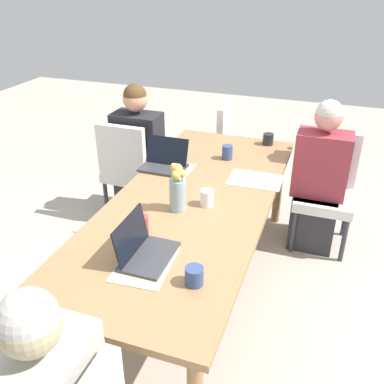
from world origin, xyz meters
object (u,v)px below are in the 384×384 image
person_far_left_near (318,185)px  flower_vase (177,189)px  chair_near_left_mid (129,166)px  person_near_left_mid (139,161)px  dining_table (192,208)px  chair_far_left_near (326,185)px  laptop_near_left_mid (165,162)px  coffee_mug_centre_left (268,139)px  chair_head_left_right_near (237,146)px  coffee_mug_near_right (194,276)px  coffee_mug_near_left (227,152)px  coffee_mug_far_left (207,198)px  coffee_mug_centre_right (142,224)px  laptop_head_right_left_far (143,250)px

person_far_left_near → flower_vase: (1.03, -0.76, 0.34)m
person_far_left_near → flower_vase: bearing=-36.6°
chair_near_left_mid → person_near_left_mid: size_ratio=0.75×
person_far_left_near → dining_table: bearing=-39.6°
chair_far_left_near → person_far_left_near: (0.07, -0.06, 0.03)m
dining_table → flower_vase: flower_vase is taller
dining_table → laptop_near_left_mid: laptop_near_left_mid is taller
chair_near_left_mid → coffee_mug_centre_left: bearing=105.9°
chair_head_left_right_near → flower_vase: 1.70m
person_far_left_near → chair_head_left_right_near: (-0.63, -0.80, -0.03)m
person_near_left_mid → laptop_near_left_mid: person_near_left_mid is taller
dining_table → person_near_left_mid: size_ratio=1.97×
laptop_near_left_mid → chair_far_left_near: bearing=117.3°
laptop_near_left_mid → coffee_mug_near_right: (1.13, 0.62, 0.00)m
chair_far_left_near → flower_vase: bearing=-36.7°
person_far_left_near → chair_near_left_mid: (0.12, -1.56, -0.03)m
chair_head_left_right_near → laptop_near_left_mid: size_ratio=2.81×
coffee_mug_centre_left → chair_far_left_near: bearing=76.7°
coffee_mug_near_left → coffee_mug_centre_left: (-0.39, 0.24, -0.01)m
chair_near_left_mid → coffee_mug_far_left: bearing=50.0°
chair_far_left_near → person_far_left_near: size_ratio=0.75×
dining_table → chair_far_left_near: chair_far_left_near is taller
chair_far_left_near → chair_near_left_mid: size_ratio=1.00×
person_far_left_near → person_near_left_mid: size_ratio=1.00×
person_near_left_mid → coffee_mug_near_left: person_near_left_mid is taller
person_far_left_near → coffee_mug_near_left: size_ratio=11.10×
person_near_left_mid → coffee_mug_centre_left: person_near_left_mid is taller
coffee_mug_near_left → coffee_mug_centre_right: bearing=-9.2°
coffee_mug_near_left → coffee_mug_near_right: (1.44, 0.23, -0.01)m
chair_head_left_right_near → coffee_mug_centre_right: 1.97m
dining_table → person_far_left_near: bearing=140.4°
person_far_left_near → laptop_near_left_mid: bearing=-64.6°
flower_vase → coffee_mug_centre_right: flower_vase is taller
person_near_left_mid → coffee_mug_near_right: person_near_left_mid is taller
dining_table → chair_near_left_mid: bearing=-132.0°
coffee_mug_near_left → dining_table: bearing=-3.7°
laptop_head_right_left_far → chair_near_left_mid: bearing=-150.1°
chair_far_left_near → coffee_mug_near_right: (1.71, -0.51, 0.27)m
chair_far_left_near → person_far_left_near: 0.10m
person_near_left_mid → flower_vase: bearing=37.0°
flower_vase → coffee_mug_centre_left: bearing=165.5°
laptop_near_left_mid → coffee_mug_far_left: 0.61m
chair_far_left_near → flower_vase: 1.43m
chair_far_left_near → coffee_mug_far_left: bearing=-34.2°
chair_far_left_near → chair_near_left_mid: same height
chair_near_left_mid → laptop_head_right_left_far: 1.64m
person_near_left_mid → laptop_near_left_mid: (0.46, 0.44, 0.24)m
laptop_head_right_left_far → coffee_mug_far_left: (-0.61, 0.14, 0.01)m
laptop_near_left_mid → person_near_left_mid: bearing=-136.3°
laptop_head_right_left_far → flower_vase: bearing=-179.2°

